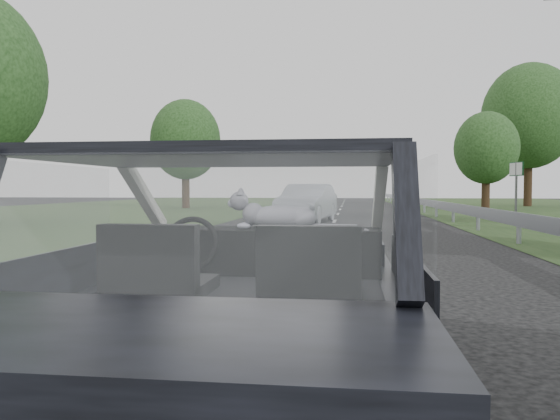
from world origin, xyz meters
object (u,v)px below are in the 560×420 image
(other_car, at_px, (307,203))
(highway_sign, at_px, (516,191))
(cat, at_px, (280,215))
(subject_car, at_px, (243,285))

(other_car, bearing_deg, highway_sign, 23.66)
(cat, distance_m, highway_sign, 20.31)
(subject_car, height_order, cat, subject_car)
(cat, bearing_deg, subject_car, -104.28)
(subject_car, distance_m, cat, 0.70)
(cat, xyz_separation_m, highway_sign, (6.99, 19.07, 0.07))
(cat, height_order, highway_sign, highway_sign)
(other_car, bearing_deg, subject_car, -78.05)
(subject_car, relative_size, cat, 6.56)
(other_car, bearing_deg, cat, -77.48)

